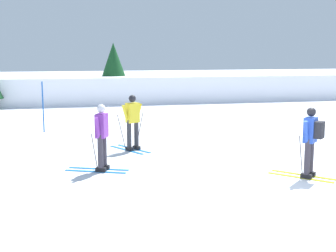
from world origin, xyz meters
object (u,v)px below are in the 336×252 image
Objects in this scene: skier_blue at (311,139)px; skier_yellow at (132,121)px; trail_marker_pole at (43,107)px; skier_purple at (101,136)px; conifer_far_right at (114,68)px.

skier_yellow is at bearing 133.39° from skier_blue.
skier_blue is at bearing -50.00° from trail_marker_pole.
skier_purple and skier_blue have the same top height.
conifer_far_right is (3.63, 10.00, 1.06)m from trail_marker_pole.
skier_yellow is (1.10, 2.24, 0.00)m from skier_purple.
skier_blue is (4.83, -1.71, 0.04)m from skier_purple.
conifer_far_right reaches higher than skier_yellow.
trail_marker_pole is at bearing 105.78° from skier_purple.
conifer_far_right reaches higher than skier_blue.
skier_blue is at bearing -46.61° from skier_yellow.
skier_yellow is 0.49× the size of conifer_far_right.
skier_purple is 0.49× the size of conifer_far_right.
skier_purple is 1.00× the size of skier_yellow.
skier_blue is 10.19m from trail_marker_pole.
skier_blue is at bearing -80.68° from conifer_far_right.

